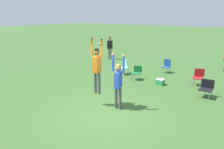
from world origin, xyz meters
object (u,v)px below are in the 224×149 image
object	(u,v)px
frisbee	(100,44)
camping_chair_0	(166,65)
person_spectator_far	(110,46)
cooler_box	(160,82)
person_jumping	(97,64)
camping_chair_3	(206,87)
camping_chair_4	(137,72)
camping_chair_5	(124,66)
person_defending	(118,80)
camping_chair_1	(199,76)

from	to	relation	value
frisbee	camping_chair_0	bearing A→B (deg)	90.24
person_spectator_far	cooler_box	distance (m)	7.31
frisbee	cooler_box	size ratio (longest dim) A/B	0.58
person_jumping	frisbee	distance (m)	0.85
camping_chair_3	cooler_box	size ratio (longest dim) A/B	2.09
frisbee	person_spectator_far	world-z (taller)	frisbee
camping_chair_4	person_spectator_far	distance (m)	5.98
camping_chair_3	person_spectator_far	world-z (taller)	person_spectator_far
camping_chair_3	camping_chair_5	world-z (taller)	camping_chair_5
camping_chair_4	cooler_box	xyz separation A→B (m)	(1.50, -0.10, -0.31)
frisbee	camping_chair_3	world-z (taller)	frisbee
person_jumping	camping_chair_3	distance (m)	5.12
camping_chair_0	camping_chair_4	world-z (taller)	camping_chair_0
frisbee	camping_chair_0	xyz separation A→B (m)	(-0.03, 6.65, -2.08)
frisbee	cooler_box	distance (m)	4.81
camping_chair_3	person_spectator_far	xyz separation A→B (m)	(-8.61, 4.15, 0.69)
person_defending	camping_chair_5	bearing A→B (deg)	-165.77
person_spectator_far	person_jumping	bearing A→B (deg)	-92.53
camping_chair_0	camping_chair_4	size ratio (longest dim) A/B	1.09
person_jumping	camping_chair_5	bearing A→B (deg)	4.42
camping_chair_1	person_spectator_far	world-z (taller)	person_spectator_far
person_jumping	cooler_box	bearing A→B (deg)	-29.10
person_spectator_far	camping_chair_3	bearing A→B (deg)	-62.32
camping_chair_4	person_spectator_far	world-z (taller)	person_spectator_far
camping_chair_0	camping_chair_3	bearing A→B (deg)	138.28
camping_chair_0	camping_chair_4	xyz separation A→B (m)	(-0.75, -2.46, -0.02)
camping_chair_4	camping_chair_5	size ratio (longest dim) A/B	0.85
camping_chair_0	camping_chair_3	xyz separation A→B (m)	(3.17, -2.96, -0.03)
frisbee	camping_chair_1	world-z (taller)	frisbee
person_defending	camping_chair_1	world-z (taller)	person_defending
person_jumping	camping_chair_4	size ratio (longest dim) A/B	2.83
person_defending	camping_chair_0	size ratio (longest dim) A/B	2.57
person_jumping	camping_chair_4	bearing A→B (deg)	-8.40
person_defending	camping_chair_4	distance (m)	4.24
frisbee	camping_chair_4	size ratio (longest dim) A/B	0.28
frisbee	camping_chair_5	xyz separation A→B (m)	(-1.99, 4.74, -2.03)
camping_chair_5	person_spectator_far	size ratio (longest dim) A/B	0.50
person_defending	person_spectator_far	xyz separation A→B (m)	(-6.13, 7.57, -0.05)
camping_chair_5	camping_chair_1	bearing A→B (deg)	-141.78
person_defending	person_spectator_far	size ratio (longest dim) A/B	1.19
camping_chair_1	cooler_box	distance (m)	2.01
person_defending	person_jumping	bearing A→B (deg)	-90.00
frisbee	camping_chair_5	distance (m)	5.53
camping_chair_0	camping_chair_5	world-z (taller)	camping_chair_5
person_jumping	person_spectator_far	distance (m)	9.45
camping_chair_5	person_spectator_far	bearing A→B (deg)	-9.89
frisbee	camping_chair_5	size ratio (longest dim) A/B	0.24
camping_chair_4	frisbee	bearing A→B (deg)	78.13
person_jumping	camping_chair_0	world-z (taller)	person_jumping
camping_chair_3	person_spectator_far	size ratio (longest dim) A/B	0.43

